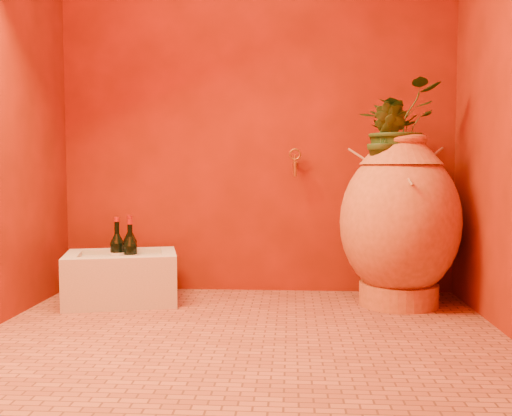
# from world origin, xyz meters

# --- Properties ---
(floor) EXTENTS (2.50, 2.50, 0.00)m
(floor) POSITION_xyz_m (0.00, 0.00, 0.00)
(floor) COLOR #9A4E32
(floor) RESTS_ON ground
(wall_back) EXTENTS (2.50, 0.02, 2.50)m
(wall_back) POSITION_xyz_m (0.00, 1.00, 1.25)
(wall_back) COLOR #5F1705
(wall_back) RESTS_ON ground
(amphora) EXTENTS (0.74, 0.74, 0.98)m
(amphora) POSITION_xyz_m (0.85, 0.65, 0.49)
(amphora) COLOR #C36B37
(amphora) RESTS_ON floor
(stone_basin) EXTENTS (0.72, 0.58, 0.30)m
(stone_basin) POSITION_xyz_m (-0.77, 0.61, 0.14)
(stone_basin) COLOR beige
(stone_basin) RESTS_ON floor
(wine_bottle_a) EXTENTS (0.08, 0.08, 0.33)m
(wine_bottle_a) POSITION_xyz_m (-0.70, 0.54, 0.28)
(wine_bottle_a) COLOR black
(wine_bottle_a) RESTS_ON stone_basin
(wine_bottle_b) EXTENTS (0.08, 0.08, 0.35)m
(wine_bottle_b) POSITION_xyz_m (-0.74, 0.68, 0.29)
(wine_bottle_b) COLOR black
(wine_bottle_b) RESTS_ON stone_basin
(wine_bottle_c) EXTENTS (0.08, 0.08, 0.34)m
(wine_bottle_c) POSITION_xyz_m (-0.79, 0.59, 0.29)
(wine_bottle_c) COLOR black
(wine_bottle_c) RESTS_ON stone_basin
(wall_tap) EXTENTS (0.08, 0.16, 0.17)m
(wall_tap) POSITION_xyz_m (0.25, 0.91, 0.84)
(wall_tap) COLOR olive
(wall_tap) RESTS_ON wall_back
(plant_main) EXTENTS (0.61, 0.60, 0.51)m
(plant_main) POSITION_xyz_m (0.83, 0.68, 1.03)
(plant_main) COLOR #244217
(plant_main) RESTS_ON amphora
(plant_side) EXTENTS (0.28, 0.27, 0.40)m
(plant_side) POSITION_xyz_m (0.76, 0.59, 0.95)
(plant_side) COLOR #244217
(plant_side) RESTS_ON amphora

